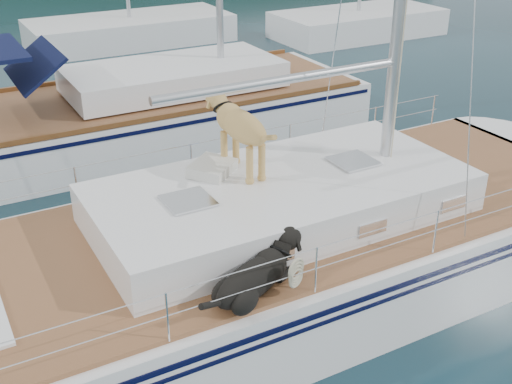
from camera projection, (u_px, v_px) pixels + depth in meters
ground at (232, 304)px, 9.23m from camera, size 120.00×120.00×0.00m
main_sailboat at (237, 263)px, 8.96m from camera, size 12.00×3.88×14.01m
neighbor_sailboat at (131, 118)px, 14.45m from camera, size 11.00×3.50×13.30m
bg_boat_center at (131, 31)px, 23.31m from camera, size 7.20×3.00×11.65m
bg_boat_east at (358, 24)px, 24.42m from camera, size 6.40×3.00×11.65m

